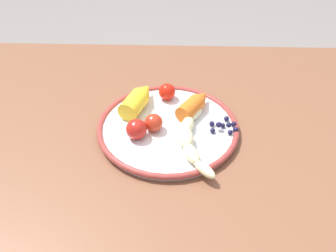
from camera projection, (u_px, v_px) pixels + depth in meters
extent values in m
cube|color=brown|center=(166.00, 127.00, 0.77)|extent=(1.14, 0.71, 0.03)
cube|color=brown|center=(25.00, 149.00, 1.25)|extent=(0.05, 0.05, 0.70)
cube|color=brown|center=(316.00, 156.00, 1.22)|extent=(0.05, 0.05, 0.70)
cylinder|color=silver|center=(168.00, 128.00, 0.74)|extent=(0.28, 0.28, 0.01)
torus|color=#9D3934|center=(168.00, 126.00, 0.73)|extent=(0.29, 0.29, 0.01)
ellipsoid|color=#F3EBB1|center=(195.00, 115.00, 0.75)|extent=(0.04, 0.05, 0.02)
ellipsoid|color=#F3EBB1|center=(187.00, 125.00, 0.72)|extent=(0.04, 0.06, 0.02)
ellipsoid|color=#F3EBB1|center=(186.00, 138.00, 0.68)|extent=(0.03, 0.05, 0.03)
ellipsoid|color=#F3EBB1|center=(192.00, 154.00, 0.65)|extent=(0.04, 0.06, 0.02)
ellipsoid|color=#F3EBB1|center=(205.00, 169.00, 0.63)|extent=(0.05, 0.05, 0.02)
cylinder|color=orange|center=(190.00, 109.00, 0.75)|extent=(0.06, 0.07, 0.04)
cone|color=orange|center=(202.00, 97.00, 0.78)|extent=(0.05, 0.05, 0.04)
cylinder|color=yellow|center=(134.00, 104.00, 0.76)|extent=(0.06, 0.08, 0.04)
cone|color=yellow|center=(145.00, 91.00, 0.80)|extent=(0.06, 0.06, 0.04)
sphere|color=#191638|center=(226.00, 119.00, 0.74)|extent=(0.01, 0.01, 0.01)
sphere|color=#191638|center=(230.00, 132.00, 0.71)|extent=(0.01, 0.01, 0.01)
sphere|color=#191638|center=(212.00, 124.00, 0.73)|extent=(0.01, 0.01, 0.01)
sphere|color=#191638|center=(236.00, 130.00, 0.72)|extent=(0.01, 0.01, 0.01)
sphere|color=#191638|center=(234.00, 124.00, 0.73)|extent=(0.01, 0.01, 0.01)
sphere|color=#191638|center=(213.00, 131.00, 0.71)|extent=(0.01, 0.01, 0.01)
sphere|color=#191638|center=(223.00, 125.00, 0.73)|extent=(0.01, 0.01, 0.01)
sphere|color=#191638|center=(229.00, 125.00, 0.71)|extent=(0.01, 0.01, 0.01)
sphere|color=#191638|center=(219.00, 125.00, 0.71)|extent=(0.01, 0.01, 0.01)
sphere|color=red|center=(154.00, 123.00, 0.71)|extent=(0.04, 0.04, 0.04)
sphere|color=red|center=(136.00, 129.00, 0.69)|extent=(0.04, 0.04, 0.04)
sphere|color=red|center=(169.00, 92.00, 0.80)|extent=(0.04, 0.04, 0.04)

